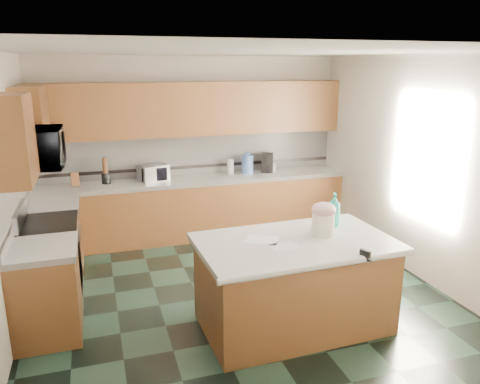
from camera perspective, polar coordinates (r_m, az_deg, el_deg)
name	(u,v)px	position (r m, az deg, el deg)	size (l,w,h in m)	color
floor	(237,293)	(5.56, -0.39, -12.27)	(4.60, 4.60, 0.00)	black
ceiling	(236,51)	(4.93, -0.45, 16.80)	(4.60, 4.60, 0.00)	white
wall_back	(192,146)	(7.28, -5.87, 5.54)	(4.60, 0.04, 2.70)	white
wall_front	(346,265)	(3.05, 12.77, -8.65)	(4.60, 0.04, 2.70)	white
wall_left	(1,199)	(4.94, -27.08, -0.73)	(0.04, 4.60, 2.70)	white
wall_right	(416,167)	(6.16, 20.70, 2.86)	(0.04, 4.60, 2.70)	white
back_base_cab	(198,209)	(7.19, -5.14, -2.11)	(4.60, 0.60, 0.86)	#341C0E
back_countertop	(197,180)	(7.07, -5.23, 1.45)	(4.60, 0.64, 0.06)	white
back_upper_cab	(194,109)	(7.02, -5.68, 10.05)	(4.60, 0.33, 0.78)	#341C0E
back_backsplash	(193,154)	(7.27, -5.79, 4.61)	(4.60, 0.02, 0.63)	silver
back_accent_band	(193,167)	(7.30, -5.74, 3.10)	(4.60, 0.01, 0.05)	black
left_base_cab_rear	(56,239)	(6.39, -21.53, -5.40)	(0.60, 0.82, 0.86)	#341C0E
left_counter_rear	(52,205)	(6.25, -21.93, -1.45)	(0.64, 0.82, 0.06)	white
left_base_cab_front	(47,294)	(4.98, -22.52, -11.41)	(0.60, 0.72, 0.86)	#341C0E
left_counter_front	(41,250)	(4.80, -23.08, -6.47)	(0.64, 0.72, 0.06)	white
left_backsplash	(15,195)	(5.49, -25.76, -0.35)	(0.02, 2.30, 0.63)	silver
left_accent_band	(18,213)	(5.54, -25.47, -2.29)	(0.01, 2.30, 0.05)	black
left_upper_cab_rear	(32,119)	(6.20, -24.07, 8.14)	(0.33, 1.09, 0.78)	#341C0E
left_upper_cab_front	(11,139)	(4.56, -26.13, 5.81)	(0.33, 0.72, 0.78)	#341C0E
range_body	(52,263)	(5.65, -21.98, -8.04)	(0.60, 0.76, 0.88)	#B7B7BC
range_oven_door	(79,263)	(5.64, -18.99, -8.20)	(0.02, 0.68, 0.55)	black
range_cooktop	(47,224)	(5.49, -22.46, -3.61)	(0.62, 0.78, 0.04)	black
range_handle	(79,231)	(5.51, -19.02, -4.54)	(0.02, 0.02, 0.66)	#B7B7BC
range_backguard	(20,216)	(5.49, -25.28, -2.62)	(0.06, 0.76, 0.18)	#B7B7BC
microwave	(38,148)	(5.30, -23.36, 4.95)	(0.73, 0.50, 0.41)	#B7B7BC
island_base	(294,286)	(4.79, 6.58, -11.34)	(1.79, 1.02, 0.86)	#341C0E
island_top	(295,243)	(4.60, 6.75, -6.21)	(1.89, 1.12, 0.06)	white
island_bullnose	(322,266)	(4.14, 9.98, -8.88)	(0.06, 0.06, 1.89)	white
treat_jar	(323,224)	(4.72, 10.09, -3.90)	(0.22, 0.22, 0.23)	white
treat_jar_lid	(324,210)	(4.68, 10.17, -2.14)	(0.24, 0.24, 0.15)	#CD949D
treat_jar_knob	(324,205)	(4.66, 10.20, -1.55)	(0.03, 0.03, 0.08)	tan
treat_jar_knob_end_l	(320,205)	(4.64, 9.77, -1.60)	(0.04, 0.04, 0.04)	tan
treat_jar_knob_end_r	(328,204)	(4.68, 10.64, -1.51)	(0.04, 0.04, 0.04)	tan
soap_bottle_island	(334,210)	(5.00, 11.40, -2.14)	(0.14, 0.14, 0.36)	teal
paper_sheet_a	(284,246)	(4.43, 5.40, -6.60)	(0.26, 0.20, 0.00)	white
paper_sheet_b	(262,240)	(4.57, 2.72, -5.87)	(0.31, 0.23, 0.00)	white
clamp_body	(365,255)	(4.35, 15.00, -7.42)	(0.03, 0.10, 0.09)	black
clamp_handle	(369,260)	(4.31, 15.42, -7.95)	(0.02, 0.02, 0.07)	black
knife_block	(75,179)	(6.94, -19.47, 1.45)	(0.10, 0.09, 0.19)	#472814
utensil_crock	(106,178)	(6.97, -16.02, 1.62)	(0.12, 0.12, 0.15)	black
utensil_bundle	(105,165)	(6.93, -16.14, 3.13)	(0.07, 0.07, 0.22)	#472814
toaster_oven	(153,173)	(6.98, -10.52, 2.32)	(0.40, 0.28, 0.23)	#B7B7BC
toaster_oven_door	(155,175)	(6.85, -10.38, 2.09)	(0.36, 0.01, 0.19)	black
paper_towel	(230,167)	(7.26, -1.19, 3.08)	(0.10, 0.10, 0.23)	white
paper_towel_base	(230,174)	(7.28, -1.19, 2.24)	(0.16, 0.16, 0.01)	#B7B7BC
water_jug	(247,164)	(7.29, 0.92, 3.39)	(0.18, 0.18, 0.30)	#567FCD
water_jug_neck	(248,154)	(7.26, 0.92, 4.71)	(0.08, 0.08, 0.04)	#567FCD
coffee_maker	(267,163)	(7.43, 3.37, 3.61)	(0.18, 0.20, 0.30)	black
coffee_carafe	(268,169)	(7.40, 3.48, 2.86)	(0.13, 0.13, 0.13)	black
soap_bottle_back	(271,165)	(7.43, 3.85, 3.31)	(0.10, 0.11, 0.23)	white
soap_back_cap	(272,157)	(7.40, 3.87, 4.30)	(0.02, 0.02, 0.03)	red
window_light_proxy	(426,158)	(5.96, 21.78, 3.84)	(0.02, 1.40, 1.10)	white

